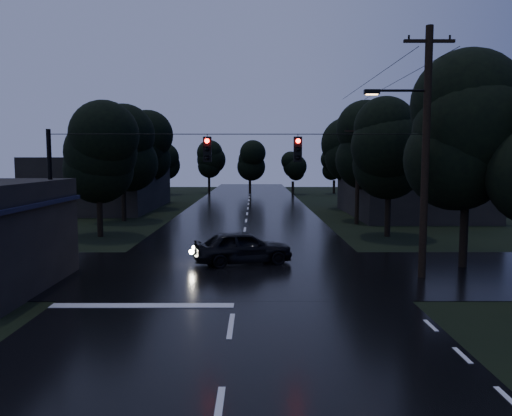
{
  "coord_description": "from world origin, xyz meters",
  "views": [
    {
      "loc": [
        0.69,
        -8.95,
        4.77
      ],
      "look_at": [
        0.74,
        14.23,
        2.54
      ],
      "focal_mm": 35.0,
      "sensor_mm": 36.0,
      "label": 1
    }
  ],
  "objects": [
    {
      "name": "building_far_left",
      "position": [
        -14.0,
        40.0,
        2.5
      ],
      "size": [
        10.0,
        16.0,
        5.0
      ],
      "primitive_type": "cube",
      "color": "black",
      "rests_on": "ground"
    },
    {
      "name": "tree_left_b",
      "position": [
        -9.6,
        30.0,
        5.62
      ],
      "size": [
        4.2,
        4.2,
        8.85
      ],
      "color": "black",
      "rests_on": "ground"
    },
    {
      "name": "car",
      "position": [
        0.13,
        13.79,
        0.77
      ],
      "size": [
        4.86,
        2.92,
        1.55
      ],
      "primitive_type": "imported",
      "rotation": [
        0.0,
        0.0,
        1.83
      ],
      "color": "black",
      "rests_on": "ground"
    },
    {
      "name": "tree_left_a",
      "position": [
        -9.0,
        22.0,
        5.24
      ],
      "size": [
        3.92,
        3.92,
        8.26
      ],
      "color": "black",
      "rests_on": "ground"
    },
    {
      "name": "utility_pole_far",
      "position": [
        8.3,
        28.0,
        3.88
      ],
      "size": [
        2.0,
        0.3,
        7.5
      ],
      "color": "black",
      "rests_on": "ground"
    },
    {
      "name": "anchor_pole_left",
      "position": [
        -7.5,
        11.0,
        3.0
      ],
      "size": [
        0.18,
        0.18,
        6.0
      ],
      "primitive_type": "cylinder",
      "color": "black",
      "rests_on": "ground"
    },
    {
      "name": "tree_right_c",
      "position": [
        10.2,
        40.0,
        6.37
      ],
      "size": [
        4.76,
        4.76,
        10.03
      ],
      "color": "black",
      "rests_on": "ground"
    },
    {
      "name": "tree_left_c",
      "position": [
        -10.2,
        40.0,
        5.99
      ],
      "size": [
        4.48,
        4.48,
        9.44
      ],
      "color": "black",
      "rests_on": "ground"
    },
    {
      "name": "tree_corner_near",
      "position": [
        10.0,
        13.0,
        5.99
      ],
      "size": [
        4.48,
        4.48,
        9.44
      ],
      "color": "black",
      "rests_on": "ground"
    },
    {
      "name": "ground",
      "position": [
        0.0,
        0.0,
        0.0
      ],
      "size": [
        160.0,
        160.0,
        0.0
      ],
      "primitive_type": "plane",
      "color": "black",
      "rests_on": "ground"
    },
    {
      "name": "span_signals",
      "position": [
        0.56,
        10.99,
        5.24
      ],
      "size": [
        15.0,
        0.37,
        1.12
      ],
      "color": "black",
      "rests_on": "ground"
    },
    {
      "name": "tree_right_b",
      "position": [
        9.6,
        30.0,
        5.99
      ],
      "size": [
        4.48,
        4.48,
        9.44
      ],
      "color": "black",
      "rests_on": "ground"
    },
    {
      "name": "cross_street",
      "position": [
        0.0,
        12.0,
        0.0
      ],
      "size": [
        60.0,
        9.0,
        0.02
      ],
      "primitive_type": "cube",
      "color": "black",
      "rests_on": "ground"
    },
    {
      "name": "utility_pole_main",
      "position": [
        7.41,
        11.0,
        5.26
      ],
      "size": [
        3.5,
        0.3,
        10.0
      ],
      "color": "black",
      "rests_on": "ground"
    },
    {
      "name": "main_road",
      "position": [
        0.0,
        30.0,
        0.0
      ],
      "size": [
        12.0,
        120.0,
        0.02
      ],
      "primitive_type": "cube",
      "color": "black",
      "rests_on": "ground"
    },
    {
      "name": "building_far_right",
      "position": [
        14.0,
        34.0,
        2.2
      ],
      "size": [
        10.0,
        14.0,
        4.4
      ],
      "primitive_type": "cube",
      "color": "black",
      "rests_on": "ground"
    },
    {
      "name": "tree_right_a",
      "position": [
        9.0,
        22.0,
        5.62
      ],
      "size": [
        4.2,
        4.2,
        8.85
      ],
      "color": "black",
      "rests_on": "ground"
    }
  ]
}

